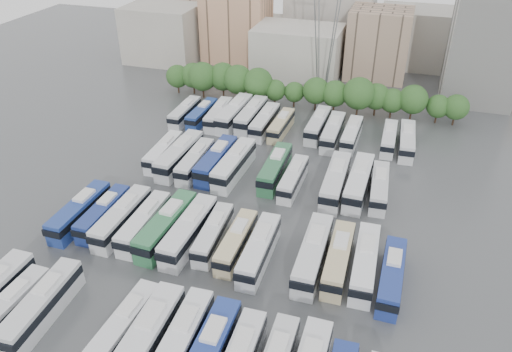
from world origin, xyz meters
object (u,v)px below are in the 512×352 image
(bus_r0_s7, at_px, (181,342))
(bus_r2_s1, at_px, (164,152))
(bus_r2_s8, at_px, (293,178))
(bus_r2_s5, at_px, (234,164))
(bus_r1_s7, at_px, (236,242))
(bus_r3_s1, at_px, (202,114))
(bus_r0_s5, at_px, (124,326))
(bus_r3_s6, at_px, (281,125))
(apartment_tower, at_px, (486,40))
(bus_r2_s3, at_px, (195,161))
(bus_r2_s11, at_px, (359,182))
(bus_r1_s11, at_px, (338,259))
(bus_r2_s10, at_px, (335,181))
(bus_r2_s12, at_px, (379,187))
(bus_r1_s8, at_px, (259,250))
(bus_r3_s10, at_px, (352,134))
(bus_r1_s13, at_px, (392,276))
(bus_r2_s2, at_px, (179,155))
(bus_r3_s2, at_px, (218,114))
(bus_r0_s2, at_px, (42,305))
(bus_r3_s12, at_px, (389,138))
(electricity_pylon, at_px, (327,10))
(bus_r3_s13, at_px, (407,141))
(bus_r0_s6, at_px, (145,341))
(bus_r1_s0, at_px, (80,211))
(bus_r1_s3, at_px, (144,223))
(bus_r1_s10, at_px, (313,254))
(bus_r3_s5, at_px, (265,121))
(bus_r3_s4, at_px, (251,115))
(bus_r1_s5, at_px, (189,231))
(bus_r2_s4, at_px, (216,160))
(bus_r1_s1, at_px, (103,213))
(bus_r1_s6, at_px, (213,234))
(bus_r3_s8, at_px, (318,125))
(bus_r2_s7, at_px, (275,168))
(bus_r1_s2, at_px, (122,218))
(bus_r3_s9, at_px, (333,132))
(bus_r3_s3, at_px, (234,113))
(bus_r0_s1, at_px, (9,309))

(bus_r0_s7, relative_size, bus_r2_s1, 1.11)
(bus_r2_s8, bearing_deg, bus_r2_s5, 176.24)
(bus_r1_s7, height_order, bus_r3_s1, bus_r1_s7)
(bus_r0_s5, distance_m, bus_r2_s8, 35.62)
(bus_r3_s6, bearing_deg, apartment_tower, 40.84)
(bus_r2_s3, xyz_separation_m, bus_r2_s11, (26.64, 1.15, 0.25))
(bus_r1_s11, xyz_separation_m, bus_r2_s10, (-3.36, 17.50, 0.22))
(bus_r2_s1, xyz_separation_m, bus_r2_s12, (36.28, -0.43, 0.03))
(bus_r1_s8, height_order, bus_r3_s10, bus_r1_s8)
(bus_r2_s12, bearing_deg, bus_r1_s7, -134.17)
(bus_r1_s13, relative_size, bus_r2_s2, 0.88)
(apartment_tower, relative_size, bus_r3_s2, 2.22)
(bus_r0_s2, xyz_separation_m, bus_r2_s5, (9.86, 35.32, 0.13))
(apartment_tower, bearing_deg, bus_r3_s12, -119.30)
(electricity_pylon, distance_m, bus_r3_s13, 32.82)
(apartment_tower, distance_m, bus_r2_s2, 67.84)
(bus_r2_s8, bearing_deg, bus_r0_s6, -99.51)
(bus_r1_s7, height_order, bus_r2_s1, bus_r2_s1)
(bus_r1_s0, distance_m, bus_r1_s3, 9.86)
(bus_r2_s3, relative_size, bus_r3_s1, 1.07)
(bus_r2_s1, height_order, bus_r3_s6, bus_r2_s1)
(bus_r1_s10, distance_m, bus_r3_s5, 39.17)
(electricity_pylon, distance_m, bus_r1_s0, 63.52)
(electricity_pylon, xyz_separation_m, bus_r3_s4, (-10.31, -18.77, -16.67))
(bus_r1_s0, relative_size, bus_r1_s5, 0.93)
(bus_r1_s5, distance_m, bus_r2_s4, 19.08)
(bus_r1_s1, xyz_separation_m, bus_r1_s6, (16.37, 0.31, -0.04))
(bus_r0_s2, bearing_deg, bus_r1_s8, 36.84)
(bus_r0_s2, relative_size, bus_r3_s4, 0.97)
(bus_r2_s8, bearing_deg, bus_r1_s7, -99.71)
(bus_r3_s8, bearing_deg, bus_r1_s3, -112.10)
(bus_r1_s7, height_order, bus_r2_s3, bus_r2_s3)
(bus_r2_s3, xyz_separation_m, bus_r2_s7, (13.25, 1.59, 0.12))
(electricity_pylon, bearing_deg, bus_r3_s5, -108.94)
(bus_r1_s1, distance_m, bus_r1_s2, 3.16)
(bus_r1_s11, bearing_deg, bus_r3_s4, 121.25)
(bus_r3_s13, bearing_deg, bus_r3_s1, 177.74)
(apartment_tower, height_order, bus_r3_s8, apartment_tower)
(bus_r1_s1, height_order, bus_r3_s1, bus_r1_s1)
(bus_r2_s8, xyz_separation_m, bus_r3_s9, (3.13, 17.70, 0.19))
(bus_r3_s12, bearing_deg, bus_r1_s8, -110.22)
(bus_r2_s1, distance_m, bus_r3_s3, 19.03)
(electricity_pylon, distance_m, bus_r1_s10, 59.16)
(bus_r2_s4, bearing_deg, bus_r3_s3, 101.73)
(bus_r1_s5, bearing_deg, bus_r3_s6, 86.18)
(bus_r1_s13, xyz_separation_m, bus_r2_s10, (-9.86, 18.63, 0.27))
(bus_r1_s6, bearing_deg, bus_r2_s2, 123.91)
(bus_r0_s7, xyz_separation_m, bus_r2_s2, (-16.61, 35.48, 0.12))
(bus_r1_s1, relative_size, bus_r1_s10, 0.86)
(bus_r3_s6, bearing_deg, bus_r0_s1, -104.93)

